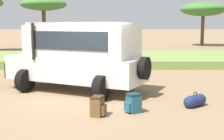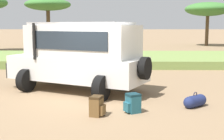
% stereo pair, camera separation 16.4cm
% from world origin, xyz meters
% --- Properties ---
extents(ground_plane, '(320.00, 320.00, 0.00)m').
position_xyz_m(ground_plane, '(0.00, 0.00, 0.00)').
color(ground_plane, '#8C7051').
extents(grass_bank, '(120.00, 7.00, 0.44)m').
position_xyz_m(grass_bank, '(0.00, 10.03, 0.22)').
color(grass_bank, olive).
rests_on(grass_bank, ground_plane).
extents(safari_vehicle, '(5.36, 3.91, 2.44)m').
position_xyz_m(safari_vehicle, '(-0.62, 1.28, 1.29)').
color(safari_vehicle, silver).
rests_on(safari_vehicle, ground_plane).
extents(backpack_beside_front_wheel, '(0.44, 0.44, 0.53)m').
position_xyz_m(backpack_beside_front_wheel, '(0.20, -1.85, 0.26)').
color(backpack_beside_front_wheel, brown).
rests_on(backpack_beside_front_wheel, ground_plane).
extents(backpack_cluster_center, '(0.49, 0.45, 0.52)m').
position_xyz_m(backpack_cluster_center, '(1.14, -1.53, 0.25)').
color(backpack_cluster_center, '#235B6B').
rests_on(backpack_cluster_center, ground_plane).
extents(duffel_bag_low_black_case, '(0.75, 0.68, 0.44)m').
position_xyz_m(duffel_bag_low_black_case, '(2.97, -0.91, 0.17)').
color(duffel_bag_low_black_case, navy).
rests_on(duffel_bag_low_black_case, ground_plane).
extents(acacia_tree_right_mid, '(5.10, 5.02, 5.27)m').
position_xyz_m(acacia_tree_right_mid, '(-7.02, 25.39, 4.54)').
color(acacia_tree_right_mid, brown).
rests_on(acacia_tree_right_mid, ground_plane).
extents(acacia_tree_far_right, '(5.07, 5.19, 4.85)m').
position_xyz_m(acacia_tree_far_right, '(10.79, 25.74, 4.06)').
color(acacia_tree_far_right, brown).
rests_on(acacia_tree_far_right, ground_plane).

